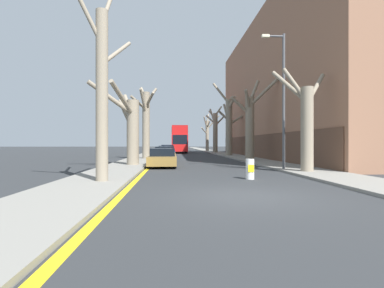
{
  "coord_description": "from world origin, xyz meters",
  "views": [
    {
      "loc": [
        -2.18,
        -9.01,
        1.61
      ],
      "look_at": [
        0.82,
        37.39,
        1.53
      ],
      "focal_mm": 28.0,
      "sensor_mm": 36.0,
      "label": 1
    }
  ],
  "objects_px": {
    "street_tree_right_0": "(306,123)",
    "parked_car_0": "(163,158)",
    "street_tree_right_4": "(207,133)",
    "parked_car_1": "(165,155)",
    "street_tree_right_1": "(250,123)",
    "street_tree_right_3": "(215,130)",
    "street_tree_left_0": "(102,86)",
    "parked_car_2": "(166,152)",
    "parked_car_3": "(167,151)",
    "street_tree_left_1": "(130,125)",
    "traffic_bollard": "(250,169)",
    "street_tree_right_2": "(229,124)",
    "lamp_post": "(282,94)",
    "double_decker_bus": "(179,138)",
    "street_tree_left_2": "(146,121)"
  },
  "relations": [
    {
      "from": "street_tree_right_0",
      "to": "parked_car_0",
      "type": "distance_m",
      "value": 9.46
    },
    {
      "from": "street_tree_right_4",
      "to": "parked_car_1",
      "type": "distance_m",
      "value": 36.03
    },
    {
      "from": "street_tree_right_1",
      "to": "street_tree_right_3",
      "type": "bearing_deg",
      "value": 89.98
    },
    {
      "from": "street_tree_right_0",
      "to": "street_tree_left_0",
      "type": "bearing_deg",
      "value": -160.65
    },
    {
      "from": "street_tree_right_0",
      "to": "parked_car_2",
      "type": "relative_size",
      "value": 1.38
    },
    {
      "from": "street_tree_right_3",
      "to": "parked_car_3",
      "type": "xyz_separation_m",
      "value": [
        -7.77,
        -10.39,
        -3.22
      ]
    },
    {
      "from": "street_tree_left_1",
      "to": "traffic_bollard",
      "type": "distance_m",
      "value": 10.72
    },
    {
      "from": "street_tree_left_1",
      "to": "street_tree_right_3",
      "type": "distance_m",
      "value": 29.91
    },
    {
      "from": "parked_car_0",
      "to": "parked_car_2",
      "type": "xyz_separation_m",
      "value": [
        0.0,
        12.45,
        0.04
      ]
    },
    {
      "from": "street_tree_right_3",
      "to": "parked_car_1",
      "type": "xyz_separation_m",
      "value": [
        -7.77,
        -23.31,
        -3.26
      ]
    },
    {
      "from": "traffic_bollard",
      "to": "parked_car_2",
      "type": "bearing_deg",
      "value": 101.89
    },
    {
      "from": "street_tree_left_1",
      "to": "parked_car_2",
      "type": "bearing_deg",
      "value": 78.59
    },
    {
      "from": "street_tree_right_2",
      "to": "parked_car_2",
      "type": "relative_size",
      "value": 2.24
    },
    {
      "from": "street_tree_right_4",
      "to": "parked_car_1",
      "type": "bearing_deg",
      "value": -102.6
    },
    {
      "from": "street_tree_left_1",
      "to": "traffic_bollard",
      "type": "bearing_deg",
      "value": -51.51
    },
    {
      "from": "street_tree_right_0",
      "to": "parked_car_1",
      "type": "xyz_separation_m",
      "value": [
        -7.87,
        10.5,
        -2.09
      ]
    },
    {
      "from": "street_tree_right_3",
      "to": "parked_car_2",
      "type": "distance_m",
      "value": 18.58
    },
    {
      "from": "street_tree_right_2",
      "to": "lamp_post",
      "type": "height_order",
      "value": "street_tree_right_2"
    },
    {
      "from": "street_tree_right_0",
      "to": "parked_car_3",
      "type": "bearing_deg",
      "value": 108.58
    },
    {
      "from": "street_tree_left_0",
      "to": "street_tree_left_1",
      "type": "height_order",
      "value": "street_tree_left_0"
    },
    {
      "from": "double_decker_bus",
      "to": "street_tree_left_1",
      "type": "bearing_deg",
      "value": -97.73
    },
    {
      "from": "double_decker_bus",
      "to": "parked_car_2",
      "type": "bearing_deg",
      "value": -95.45
    },
    {
      "from": "street_tree_left_1",
      "to": "street_tree_right_0",
      "type": "height_order",
      "value": "street_tree_right_0"
    },
    {
      "from": "street_tree_right_3",
      "to": "traffic_bollard",
      "type": "height_order",
      "value": "street_tree_right_3"
    },
    {
      "from": "street_tree_left_1",
      "to": "street_tree_right_0",
      "type": "relative_size",
      "value": 0.98
    },
    {
      "from": "street_tree_left_0",
      "to": "double_decker_bus",
      "type": "height_order",
      "value": "street_tree_left_0"
    },
    {
      "from": "street_tree_left_0",
      "to": "street_tree_left_1",
      "type": "distance_m",
      "value": 9.25
    },
    {
      "from": "parked_car_1",
      "to": "street_tree_left_2",
      "type": "bearing_deg",
      "value": 116.44
    },
    {
      "from": "street_tree_right_1",
      "to": "parked_car_0",
      "type": "xyz_separation_m",
      "value": [
        -7.76,
        -6.34,
        -2.82
      ]
    },
    {
      "from": "street_tree_right_1",
      "to": "parked_car_2",
      "type": "height_order",
      "value": "street_tree_right_1"
    },
    {
      "from": "street_tree_right_4",
      "to": "parked_car_3",
      "type": "xyz_separation_m",
      "value": [
        -7.83,
        -22.12,
        -3.03
      ]
    },
    {
      "from": "street_tree_right_2",
      "to": "street_tree_right_4",
      "type": "bearing_deg",
      "value": 90.17
    },
    {
      "from": "street_tree_right_1",
      "to": "double_decker_bus",
      "type": "xyz_separation_m",
      "value": [
        -5.95,
        25.05,
        -0.89
      ]
    },
    {
      "from": "street_tree_left_0",
      "to": "street_tree_right_0",
      "type": "distance_m",
      "value": 10.68
    },
    {
      "from": "lamp_post",
      "to": "street_tree_left_1",
      "type": "bearing_deg",
      "value": 156.69
    },
    {
      "from": "street_tree_right_1",
      "to": "parked_car_1",
      "type": "distance_m",
      "value": 8.27
    },
    {
      "from": "street_tree_right_4",
      "to": "parked_car_0",
      "type": "distance_m",
      "value": 41.6
    },
    {
      "from": "street_tree_right_4",
      "to": "street_tree_left_1",
      "type": "bearing_deg",
      "value": -104.31
    },
    {
      "from": "parked_car_1",
      "to": "traffic_bollard",
      "type": "bearing_deg",
      "value": -72.26
    },
    {
      "from": "street_tree_left_0",
      "to": "street_tree_right_1",
      "type": "distance_m",
      "value": 17.69
    },
    {
      "from": "traffic_bollard",
      "to": "street_tree_left_0",
      "type": "bearing_deg",
      "value": -170.77
    },
    {
      "from": "street_tree_right_2",
      "to": "double_decker_bus",
      "type": "height_order",
      "value": "street_tree_right_2"
    },
    {
      "from": "street_tree_right_4",
      "to": "parked_car_0",
      "type": "height_order",
      "value": "street_tree_right_4"
    },
    {
      "from": "street_tree_right_3",
      "to": "street_tree_left_0",
      "type": "bearing_deg",
      "value": -104.86
    },
    {
      "from": "lamp_post",
      "to": "street_tree_right_1",
      "type": "bearing_deg",
      "value": 86.42
    },
    {
      "from": "street_tree_right_3",
      "to": "double_decker_bus",
      "type": "bearing_deg",
      "value": 158.24
    },
    {
      "from": "street_tree_right_1",
      "to": "lamp_post",
      "type": "distance_m",
      "value": 9.63
    },
    {
      "from": "street_tree_left_0",
      "to": "street_tree_left_1",
      "type": "xyz_separation_m",
      "value": [
        -0.2,
        9.19,
        -1.02
      ]
    },
    {
      "from": "street_tree_right_4",
      "to": "street_tree_right_2",
      "type": "bearing_deg",
      "value": -89.83
    },
    {
      "from": "parked_car_2",
      "to": "lamp_post",
      "type": "height_order",
      "value": "lamp_post"
    }
  ]
}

